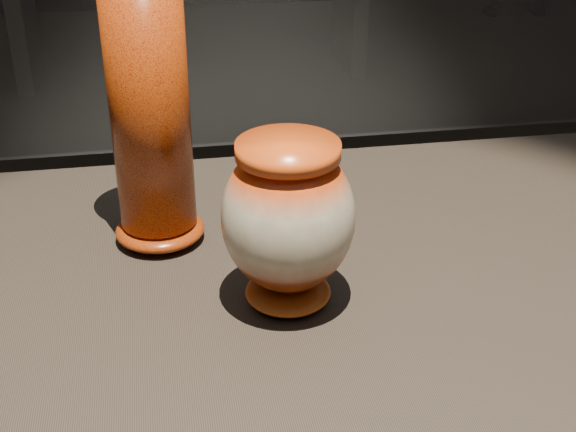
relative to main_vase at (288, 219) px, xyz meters
name	(u,v)px	position (x,y,z in m)	size (l,w,h in m)	color
main_vase	(288,219)	(0.00, 0.00, 0.00)	(0.17, 0.17, 0.18)	maroon
tall_vase	(150,112)	(-0.13, 0.15, 0.06)	(0.12, 0.12, 0.34)	#B7480C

